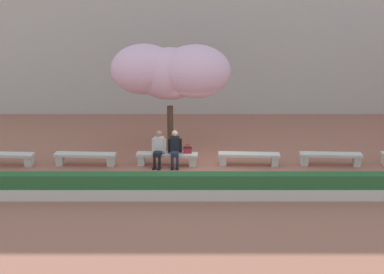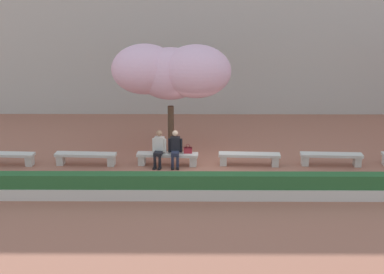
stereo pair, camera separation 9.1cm
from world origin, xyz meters
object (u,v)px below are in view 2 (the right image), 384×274
Objects in this scene: stone_bench_center at (167,157)px; stone_bench_near_west at (86,157)px; cherry_tree_main at (171,71)px; stone_bench_east_end at (331,157)px; handbag at (188,150)px; person_seated_left at (159,147)px; stone_bench_west_end at (4,157)px; person_seated_right at (175,147)px; stone_bench_near_east at (249,157)px.

stone_bench_near_west is at bearing -180.00° from stone_bench_center.
stone_bench_east_end is at bearing -18.10° from cherry_tree_main.
stone_bench_near_west is 6.52× the size of handbag.
person_seated_left is at bearing -101.25° from cherry_tree_main.
stone_bench_near_west is (2.93, -0.00, 0.00)m from stone_bench_west_end.
person_seated_right is at bearing -0.08° from person_seated_left.
person_seated_left is at bearing 179.92° from person_seated_right.
stone_bench_center is 1.71× the size of person_seated_left.
person_seated_left is at bearing -179.51° from stone_bench_east_end.
person_seated_right is 0.47m from handbag.
person_seated_left is (5.57, -0.05, 0.38)m from stone_bench_west_end.
stone_bench_west_end and stone_bench_center have the same top height.
person_seated_left is 1.04m from handbag.
stone_bench_near_west is at bearing -180.00° from stone_bench_near_east.
person_seated_right reaches higher than stone_bench_near_west.
stone_bench_east_end is 0.49× the size of cherry_tree_main.
stone_bench_near_west and stone_bench_near_east have the same top height.
cherry_tree_main is (5.96, 1.89, 2.77)m from stone_bench_west_end.
person_seated_left is (-0.30, -0.05, 0.38)m from stone_bench_center.
stone_bench_near_east is at bearing -0.70° from handbag.
stone_bench_east_end is (11.73, -0.00, 0.00)m from stone_bench_west_end.
stone_bench_west_end is 1.71× the size of person_seated_left.
stone_bench_near_east is 2.68m from person_seated_right.
cherry_tree_main is (3.02, 1.89, 2.77)m from stone_bench_near_west.
person_seated_left is at bearing -179.06° from stone_bench_near_east.
stone_bench_west_end is 1.00× the size of stone_bench_center.
person_seated_left reaches higher than stone_bench_near_east.
stone_bench_west_end and stone_bench_east_end have the same top height.
cherry_tree_main is (0.09, 1.89, 2.77)m from stone_bench_center.
handbag reaches higher than stone_bench_center.
stone_bench_near_east is at bearing 0.00° from stone_bench_near_west.
stone_bench_near_east is 2.21m from handbag.
handbag is at bearing 2.09° from stone_bench_center.
stone_bench_near_west is at bearing -148.02° from cherry_tree_main.
cherry_tree_main is (-5.78, 1.89, 2.77)m from stone_bench_east_end.
stone_bench_center is 5.87m from stone_bench_east_end.
cherry_tree_main reaches higher than person_seated_right.
stone_bench_near_west is 5.87m from stone_bench_near_east.
stone_bench_near_east is (5.87, 0.00, 0.00)m from stone_bench_near_west.
stone_bench_west_end is at bearing -179.77° from handbag.
stone_bench_near_east is 0.49× the size of cherry_tree_main.
person_seated_left reaches higher than handbag.
stone_bench_near_east is at bearing 1.16° from person_seated_right.
stone_bench_near_east and stone_bench_east_end have the same top height.
stone_bench_east_end is (2.93, 0.00, 0.00)m from stone_bench_near_east.
stone_bench_east_end is at bearing -0.00° from stone_bench_west_end.
stone_bench_center is 1.00× the size of stone_bench_near_east.
handbag reaches higher than stone_bench_near_east.
person_seated_right is at bearing -10.64° from stone_bench_center.
stone_bench_center is 1.00× the size of stone_bench_east_end.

